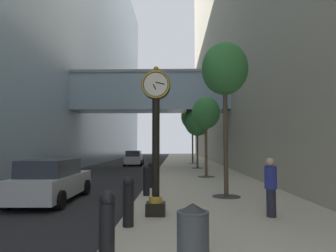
% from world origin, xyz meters
% --- Properties ---
extents(ground_plane, '(110.00, 110.00, 0.00)m').
position_xyz_m(ground_plane, '(0.00, 27.00, 0.00)').
color(ground_plane, black).
rests_on(ground_plane, ground).
extents(sidewalk_right, '(6.26, 80.00, 0.14)m').
position_xyz_m(sidewalk_right, '(3.13, 30.00, 0.07)').
color(sidewalk_right, '#BCB29E').
rests_on(sidewalk_right, ground).
extents(building_block_left, '(23.32, 80.00, 32.47)m').
position_xyz_m(building_block_left, '(-12.18, 29.97, 16.17)').
color(building_block_left, '#849EB2').
rests_on(building_block_left, ground).
extents(street_clock, '(0.84, 0.55, 4.33)m').
position_xyz_m(street_clock, '(0.90, 6.59, 2.51)').
color(street_clock, black).
rests_on(street_clock, sidewalk_right).
extents(bollard_nearest, '(0.28, 0.28, 1.21)m').
position_xyz_m(bollard_nearest, '(0.31, 3.07, 0.77)').
color(bollard_nearest, black).
rests_on(bollard_nearest, sidewalk_right).
extents(bollard_second, '(0.28, 0.28, 1.21)m').
position_xyz_m(bollard_second, '(0.31, 5.37, 0.77)').
color(bollard_second, black).
rests_on(bollard_second, sidewalk_right).
extents(bollard_fourth, '(0.28, 0.28, 1.21)m').
position_xyz_m(bollard_fourth, '(0.31, 9.99, 0.77)').
color(bollard_fourth, black).
rests_on(bollard_fourth, sidewalk_right).
extents(bollard_fifth, '(0.28, 0.28, 1.21)m').
position_xyz_m(bollard_fifth, '(0.31, 12.30, 0.77)').
color(bollard_fifth, black).
rests_on(bollard_fifth, sidewalk_right).
extents(bollard_sixth, '(0.28, 0.28, 1.21)m').
position_xyz_m(bollard_sixth, '(0.31, 14.61, 0.77)').
color(bollard_sixth, black).
rests_on(bollard_sixth, sidewalk_right).
extents(street_tree_near, '(1.84, 1.84, 6.13)m').
position_xyz_m(street_tree_near, '(3.46, 9.76, 5.14)').
color(street_tree_near, '#333335').
rests_on(street_tree_near, sidewalk_right).
extents(street_tree_mid_near, '(1.83, 1.83, 5.20)m').
position_xyz_m(street_tree_mid_near, '(3.46, 17.34, 4.23)').
color(street_tree_mid_near, '#333335').
rests_on(street_tree_mid_near, sidewalk_right).
extents(street_tree_mid_far, '(2.38, 2.38, 5.63)m').
position_xyz_m(street_tree_mid_far, '(3.46, 24.91, 4.38)').
color(street_tree_mid_far, '#333335').
rests_on(street_tree_mid_far, sidewalk_right).
extents(street_tree_far, '(2.64, 2.64, 6.92)m').
position_xyz_m(street_tree_far, '(3.46, 32.49, 5.52)').
color(street_tree_far, '#333335').
rests_on(street_tree_far, sidewalk_right).
extents(trash_bin, '(0.53, 0.53, 1.05)m').
position_xyz_m(trash_bin, '(1.75, 2.83, 0.68)').
color(trash_bin, '#383D42').
rests_on(trash_bin, sidewalk_right).
extents(pedestrian_walking, '(0.45, 0.45, 1.64)m').
position_xyz_m(pedestrian_walking, '(4.15, 6.47, 1.00)').
color(pedestrian_walking, '#23232D').
rests_on(pedestrian_walking, sidewalk_right).
extents(car_white_near, '(2.09, 4.26, 1.62)m').
position_xyz_m(car_white_near, '(-3.10, 30.81, 0.79)').
color(car_white_near, silver).
rests_on(car_white_near, ground).
extents(car_silver_mid, '(2.10, 4.67, 1.61)m').
position_xyz_m(car_silver_mid, '(-3.29, 9.39, 0.79)').
color(car_silver_mid, '#B7BABF').
rests_on(car_silver_mid, ground).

